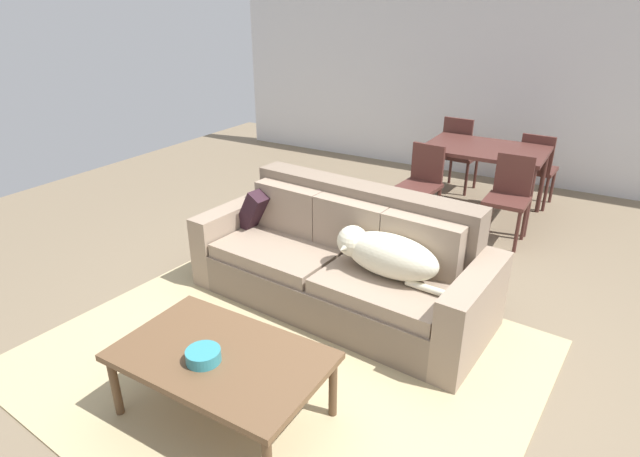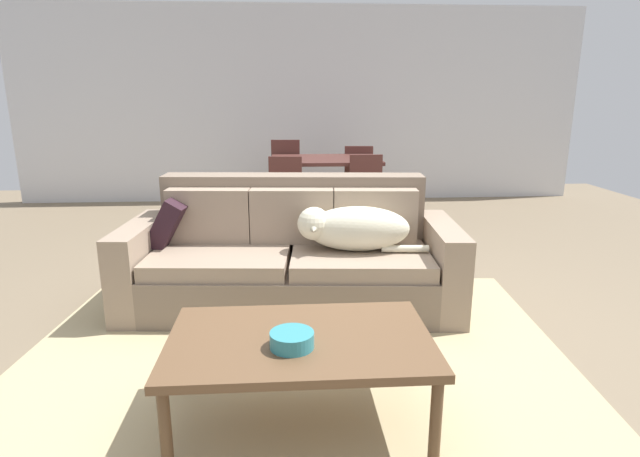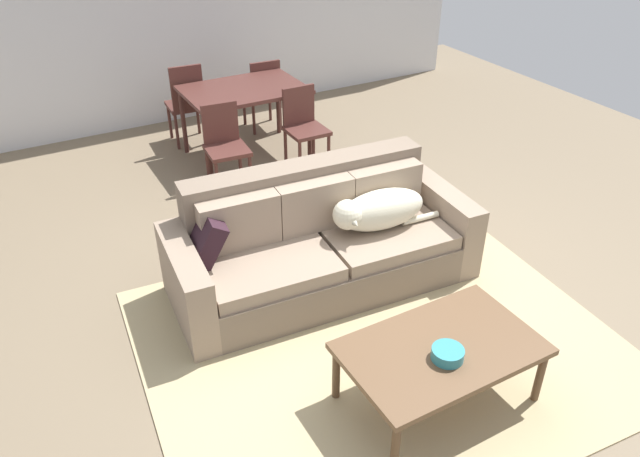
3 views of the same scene
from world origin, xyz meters
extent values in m
plane|color=#786750|center=(0.00, 0.00, 0.00)|extent=(10.00, 10.00, 0.00)
cube|color=silver|center=(0.00, 4.00, 1.35)|extent=(8.00, 0.12, 2.70)
cube|color=tan|center=(-0.21, -0.77, 0.01)|extent=(3.39, 2.92, 0.01)
cube|color=#796857|center=(-0.21, 0.03, 0.16)|extent=(2.03, 1.08, 0.33)
cube|color=gray|center=(-0.70, 0.06, 0.38)|extent=(1.02, 0.97, 0.11)
cube|color=gray|center=(0.28, -0.01, 0.38)|extent=(1.02, 0.97, 0.11)
cube|color=#796857|center=(-0.19, 0.37, 0.68)|extent=(1.98, 0.39, 0.47)
cube|color=gray|center=(-0.81, 0.23, 0.64)|extent=(0.61, 0.21, 0.40)
cube|color=gray|center=(-0.20, 0.18, 0.64)|extent=(0.61, 0.21, 0.40)
cube|color=gray|center=(0.41, 0.14, 0.64)|extent=(0.61, 0.21, 0.40)
cube|color=gray|center=(-1.29, 0.11, 0.31)|extent=(0.27, 0.95, 0.62)
cube|color=gray|center=(0.86, -0.06, 0.31)|extent=(0.27, 0.95, 0.62)
ellipsoid|color=beige|center=(0.25, -0.06, 0.60)|extent=(0.74, 0.36, 0.31)
sphere|color=beige|center=(-0.05, -0.06, 0.64)|extent=(0.23, 0.23, 0.23)
cone|color=#AAA58E|center=(-0.06, -0.16, 0.63)|extent=(0.11, 0.13, 0.10)
cylinder|color=beige|center=(0.57, -0.15, 0.47)|extent=(0.33, 0.07, 0.05)
cube|color=black|center=(-1.09, 0.21, 0.60)|extent=(0.34, 0.40, 0.38)
cube|color=brown|center=(-0.19, -1.37, 0.42)|extent=(1.19, 0.74, 0.04)
cylinder|color=brown|center=(-0.74, -1.69, 0.20)|extent=(0.05, 0.05, 0.40)
cylinder|color=brown|center=(-0.74, -1.05, 0.20)|extent=(0.05, 0.05, 0.40)
cylinder|color=brown|center=(0.35, -1.05, 0.20)|extent=(0.05, 0.05, 0.40)
cylinder|color=teal|center=(-0.23, -1.47, 0.48)|extent=(0.19, 0.19, 0.07)
cube|color=#4F2A24|center=(0.23, 2.54, 0.76)|extent=(1.27, 0.89, 0.04)
cylinder|color=#43231F|center=(-0.36, 2.15, 0.37)|extent=(0.05, 0.05, 0.74)
cylinder|color=#43231F|center=(0.81, 2.15, 0.37)|extent=(0.05, 0.05, 0.74)
cylinder|color=#43231F|center=(-0.36, 2.94, 0.37)|extent=(0.05, 0.05, 0.74)
cylinder|color=#43231F|center=(0.81, 2.94, 0.37)|extent=(0.05, 0.05, 0.74)
cube|color=#4F2A24|center=(-0.26, 1.87, 0.43)|extent=(0.43, 0.43, 0.04)
cube|color=#4F2A24|center=(-0.25, 2.05, 0.65)|extent=(0.36, 0.07, 0.40)
cylinder|color=#472521|center=(-0.45, 1.71, 0.21)|extent=(0.04, 0.04, 0.41)
cylinder|color=#472521|center=(-0.11, 1.68, 0.21)|extent=(0.04, 0.04, 0.41)
cylinder|color=#472521|center=(-0.42, 2.05, 0.21)|extent=(0.04, 0.04, 0.41)
cylinder|color=#472521|center=(-0.08, 2.02, 0.21)|extent=(0.04, 0.04, 0.41)
cube|color=#4F2A24|center=(0.64, 1.89, 0.44)|extent=(0.40, 0.40, 0.04)
cube|color=#4F2A24|center=(0.64, 2.07, 0.66)|extent=(0.36, 0.04, 0.40)
cylinder|color=#472521|center=(0.47, 1.72, 0.21)|extent=(0.04, 0.04, 0.42)
cylinder|color=#472521|center=(0.81, 1.72, 0.21)|extent=(0.04, 0.04, 0.42)
cylinder|color=#472521|center=(0.47, 2.06, 0.21)|extent=(0.04, 0.04, 0.42)
cylinder|color=#472521|center=(0.81, 2.06, 0.21)|extent=(0.04, 0.04, 0.42)
cube|color=#4F2A24|center=(-0.23, 3.22, 0.44)|extent=(0.43, 0.43, 0.04)
cube|color=#4F2A24|center=(-0.24, 3.04, 0.71)|extent=(0.36, 0.06, 0.49)
cylinder|color=#472521|center=(-0.05, 3.38, 0.21)|extent=(0.04, 0.04, 0.42)
cylinder|color=#472521|center=(-0.38, 3.40, 0.21)|extent=(0.04, 0.04, 0.42)
cylinder|color=#472521|center=(-0.07, 3.04, 0.21)|extent=(0.04, 0.04, 0.42)
cylinder|color=#472521|center=(-0.41, 3.07, 0.21)|extent=(0.04, 0.04, 0.42)
cube|color=#4F2A24|center=(0.70, 3.18, 0.43)|extent=(0.43, 0.43, 0.04)
cube|color=#4F2A24|center=(0.69, 3.00, 0.66)|extent=(0.36, 0.06, 0.42)
cylinder|color=#472521|center=(0.89, 3.34, 0.20)|extent=(0.04, 0.04, 0.41)
cylinder|color=#472521|center=(0.55, 3.36, 0.20)|extent=(0.04, 0.04, 0.41)
cylinder|color=#472521|center=(0.86, 3.00, 0.20)|extent=(0.04, 0.04, 0.41)
cylinder|color=#472521|center=(0.52, 3.02, 0.20)|extent=(0.04, 0.04, 0.41)
camera|label=1|loc=(1.48, -3.09, 2.25)|focal=28.88mm
camera|label=2|loc=(-0.25, -3.47, 1.50)|focal=28.66mm
camera|label=3|loc=(-2.18, -3.42, 3.01)|focal=34.69mm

